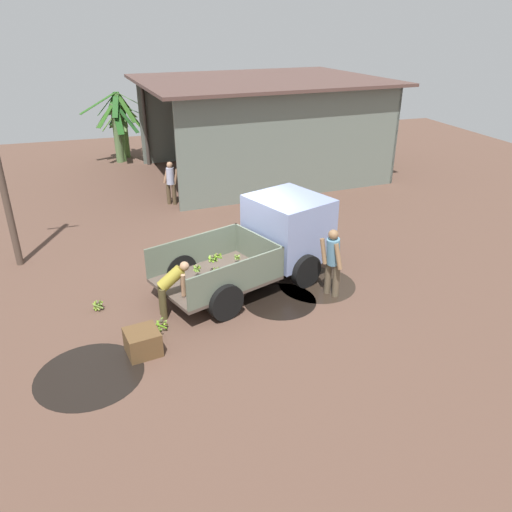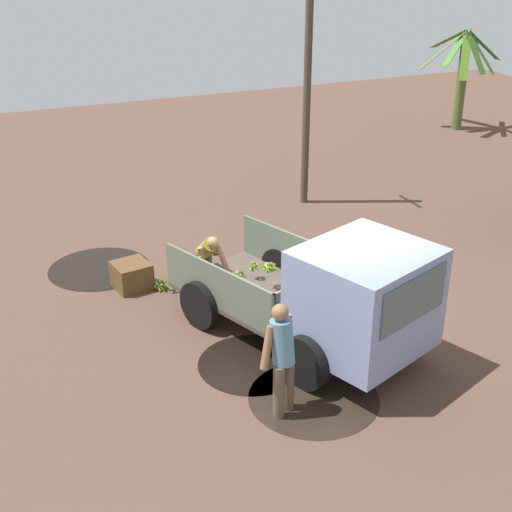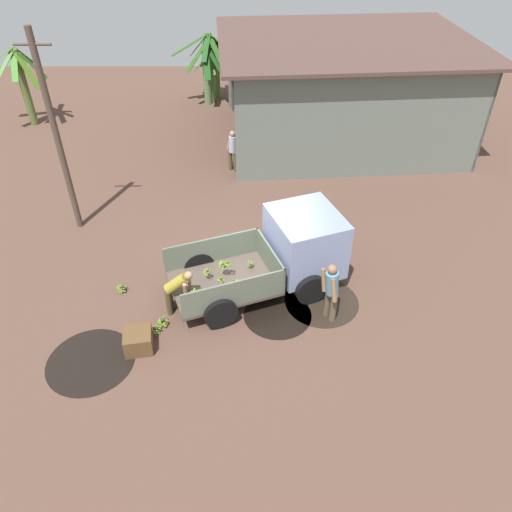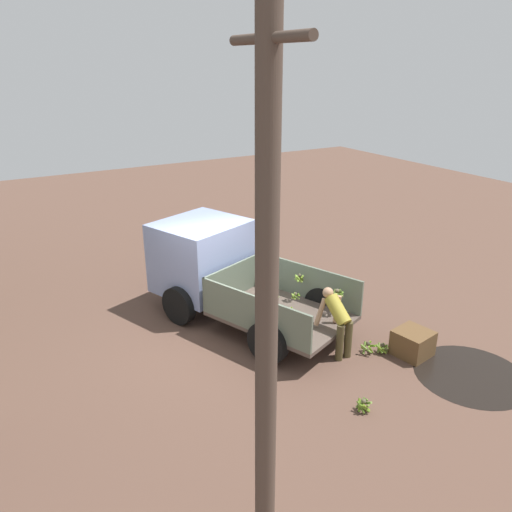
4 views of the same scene
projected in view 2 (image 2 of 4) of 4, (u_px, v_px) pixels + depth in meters
ground at (331, 328)px, 12.21m from camera, size 36.00×36.00×0.00m
mud_patch_0 at (314, 398)px, 10.41m from camera, size 1.93×1.93×0.01m
mud_patch_1 at (99, 268)px, 14.29m from camera, size 2.03×2.03×0.01m
mud_patch_2 at (253, 364)px, 11.22m from camera, size 1.73×1.73×0.01m
cargo_truck at (344, 298)px, 10.92m from camera, size 4.82×3.34×2.01m
utility_pole at (307, 79)px, 16.41m from camera, size 0.94×0.18×5.91m
banana_palm_1 at (462, 76)px, 23.17m from camera, size 2.59×2.52×3.21m
person_foreground_visitor at (282, 354)px, 9.73m from camera, size 0.53×0.63×1.72m
person_worker_loading at (207, 257)px, 13.04m from camera, size 0.73×0.60×1.27m
banana_bunch_on_ground_0 at (214, 248)px, 14.90m from camera, size 0.26×0.26×0.23m
banana_bunch_on_ground_1 at (161, 284)px, 13.42m from camera, size 0.27×0.28×0.22m
banana_bunch_on_ground_2 at (175, 284)px, 13.38m from camera, size 0.30×0.30×0.25m
wooden_crate_0 at (132, 275)px, 13.46m from camera, size 0.74×0.74×0.50m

